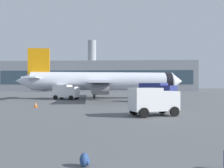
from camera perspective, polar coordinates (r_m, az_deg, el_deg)
name	(u,v)px	position (r m, az deg, el deg)	size (l,w,h in m)	color
airplane_at_gate	(103,81)	(48.50, -2.37, 0.67)	(35.70, 32.36, 10.50)	silver
airplane_taxiing	(57,87)	(108.94, -13.63, -0.68)	(15.73, 17.14, 5.95)	white
service_truck	(66,91)	(45.46, -11.50, -1.85)	(5.20, 3.53, 2.90)	white
fuel_truck	(157,92)	(38.77, 11.23, -1.87)	(6.10, 5.75, 3.20)	navy
cargo_van	(153,100)	(21.52, 10.29, -4.01)	(4.83, 3.64, 2.60)	white
safety_cone_near	(145,99)	(40.52, 8.24, -3.84)	(0.44, 0.44, 0.68)	#F2590C
safety_cone_mid	(74,96)	(54.12, -9.58, -2.88)	(0.44, 0.44, 0.80)	#F2590C
safety_cone_far	(36,105)	(30.81, -18.58, -4.94)	(0.44, 0.44, 0.69)	#F2590C
traveller_backpack	(85,160)	(8.43, -6.86, -18.39)	(0.36, 0.40, 0.48)	navy
terminal_building	(98,76)	(121.89, -3.65, 1.90)	(98.71, 23.62, 26.81)	gray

